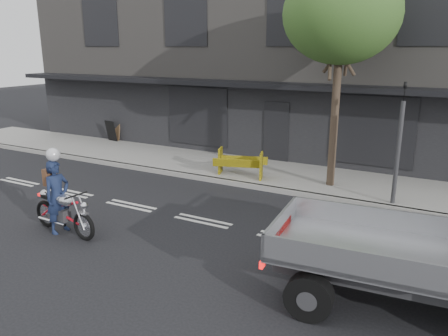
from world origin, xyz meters
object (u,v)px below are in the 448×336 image
street_tree (342,14)px  motorcycle (63,211)px  construction_barrier (237,164)px  sandwich_board (111,131)px  rider (58,197)px  traffic_light_pole (398,151)px

street_tree → motorcycle: street_tree is taller
construction_barrier → sandwich_board: 8.18m
street_tree → rider: bearing=-127.5°
rider → construction_barrier: size_ratio=1.09×
sandwich_board → construction_barrier: bearing=-8.9°
motorcycle → sandwich_board: 10.17m
motorcycle → rider: size_ratio=1.19×
sandwich_board → rider: bearing=-45.8°
motorcycle → rider: bearing=-174.6°
sandwich_board → street_tree: bearing=-0.6°
traffic_light_pole → motorcycle: size_ratio=1.63×
street_tree → traffic_light_pole: street_tree is taller
street_tree → rider: street_tree is taller
traffic_light_pole → rider: bearing=-141.2°
sandwich_board → motorcycle: bearing=-45.1°
traffic_light_pole → construction_barrier: 5.07m
motorcycle → rider: 0.37m
construction_barrier → traffic_light_pole: bearing=-1.7°
motorcycle → construction_barrier: size_ratio=1.30×
street_tree → sandwich_board: street_tree is taller
motorcycle → traffic_light_pole: bearing=44.9°
traffic_light_pole → motorcycle: (-6.78, -5.58, -1.09)m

